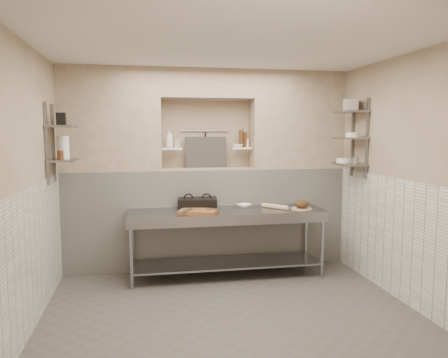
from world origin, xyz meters
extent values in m
cube|color=#4C4843|center=(0.00, 0.00, -0.05)|extent=(4.00, 3.90, 0.10)
cube|color=silver|center=(0.00, 0.00, 2.85)|extent=(4.00, 3.90, 0.10)
cube|color=tan|center=(-2.05, 0.00, 1.40)|extent=(0.10, 3.90, 2.80)
cube|color=tan|center=(2.05, 0.00, 1.40)|extent=(0.10, 3.90, 2.80)
cube|color=tan|center=(0.00, 2.00, 1.40)|extent=(4.00, 0.10, 2.80)
cube|color=tan|center=(0.00, -2.00, 1.40)|extent=(4.00, 0.10, 2.80)
cube|color=white|center=(0.00, 1.75, 0.70)|extent=(4.00, 0.40, 1.40)
cube|color=tan|center=(0.00, 1.75, 1.41)|extent=(1.30, 0.40, 0.02)
cube|color=tan|center=(-1.33, 1.75, 2.10)|extent=(1.35, 0.40, 1.40)
cube|color=tan|center=(1.33, 1.75, 2.10)|extent=(1.35, 0.40, 1.40)
cube|color=tan|center=(0.00, 1.75, 2.60)|extent=(1.30, 0.40, 0.40)
cube|color=white|center=(-1.99, 0.00, 0.70)|extent=(0.02, 3.90, 1.40)
cube|color=white|center=(1.99, 0.00, 0.70)|extent=(0.02, 3.90, 1.40)
cube|color=white|center=(-0.50, 1.75, 1.70)|extent=(0.28, 0.16, 0.02)
cube|color=white|center=(0.50, 1.75, 1.70)|extent=(0.28, 0.16, 0.02)
cylinder|color=gray|center=(0.00, 1.92, 1.95)|extent=(0.70, 0.02, 0.02)
cylinder|color=black|center=(0.00, 1.90, 1.78)|extent=(0.02, 0.02, 0.30)
cube|color=#383330|center=(0.00, 1.85, 1.64)|extent=(0.60, 0.08, 0.45)
cube|color=slate|center=(-1.98, 1.25, 1.80)|extent=(0.03, 0.03, 0.95)
cube|color=slate|center=(-1.98, 0.85, 1.80)|extent=(0.03, 0.03, 0.95)
cube|color=slate|center=(-1.84, 1.05, 1.60)|extent=(0.30, 0.50, 0.02)
cube|color=slate|center=(-1.84, 1.05, 2.00)|extent=(0.30, 0.50, 0.03)
cube|color=slate|center=(1.98, 1.25, 1.85)|extent=(0.03, 0.03, 1.05)
cube|color=slate|center=(1.98, 0.85, 1.85)|extent=(0.03, 0.03, 1.05)
cube|color=slate|center=(1.84, 1.05, 1.50)|extent=(0.30, 0.50, 0.02)
cube|color=slate|center=(1.84, 1.05, 1.85)|extent=(0.30, 0.50, 0.02)
cube|color=slate|center=(1.84, 1.05, 2.20)|extent=(0.30, 0.50, 0.03)
cube|color=gray|center=(0.18, 1.20, 0.88)|extent=(2.60, 0.70, 0.04)
cube|color=gray|center=(0.18, 1.20, 0.18)|extent=(2.45, 0.60, 0.03)
cube|color=gray|center=(0.18, 0.87, 0.82)|extent=(2.60, 0.02, 0.12)
cylinder|color=gray|center=(-1.06, 0.91, 0.43)|extent=(0.04, 0.04, 0.86)
cylinder|color=gray|center=(-1.06, 1.49, 0.43)|extent=(0.04, 0.04, 0.86)
cylinder|color=gray|center=(1.42, 0.91, 0.43)|extent=(0.04, 0.04, 0.86)
cylinder|color=gray|center=(1.42, 1.49, 0.43)|extent=(0.04, 0.04, 0.86)
cube|color=black|center=(-0.18, 1.40, 0.95)|extent=(0.56, 0.44, 0.09)
cube|color=black|center=(-0.18, 1.40, 1.02)|extent=(0.56, 0.44, 0.05)
cube|color=brown|center=(-0.22, 1.05, 0.92)|extent=(0.56, 0.48, 0.04)
cube|color=gray|center=(0.03, 1.06, 0.95)|extent=(0.27, 0.07, 0.01)
cylinder|color=gray|center=(-0.37, 0.97, 0.96)|extent=(0.16, 0.22, 0.02)
imported|color=white|center=(0.46, 1.37, 0.92)|extent=(0.25, 0.25, 0.05)
cylinder|color=tan|center=(0.84, 1.18, 0.93)|extent=(0.31, 0.35, 0.06)
cylinder|color=tan|center=(1.18, 1.08, 0.91)|extent=(0.28, 0.28, 0.02)
ellipsoid|color=#4C2D19|center=(1.18, 1.08, 0.97)|extent=(0.19, 0.19, 0.11)
imported|color=white|center=(-0.53, 1.70, 1.84)|extent=(0.12, 0.12, 0.26)
cube|color=tan|center=(-0.42, 1.78, 1.77)|extent=(0.08, 0.08, 0.12)
imported|color=white|center=(0.45, 1.74, 1.74)|extent=(0.17, 0.17, 0.05)
cylinder|color=#472812|center=(0.56, 1.77, 1.82)|extent=(0.06, 0.06, 0.22)
cylinder|color=#472812|center=(0.50, 1.75, 1.84)|extent=(0.06, 0.06, 0.25)
cylinder|color=white|center=(0.59, 1.79, 1.77)|extent=(0.07, 0.07, 0.12)
cylinder|color=white|center=(-1.84, 1.10, 1.75)|extent=(0.14, 0.14, 0.27)
cylinder|color=#472812|center=(-1.84, 0.89, 1.67)|extent=(0.07, 0.07, 0.11)
cube|color=black|center=(-1.84, 1.04, 2.09)|extent=(0.11, 0.11, 0.15)
cylinder|color=white|center=(1.84, 1.21, 1.54)|extent=(0.21, 0.21, 0.06)
cylinder|color=gray|center=(1.84, 0.89, 1.56)|extent=(0.09, 0.09, 0.09)
cylinder|color=white|center=(1.84, 0.98, 1.89)|extent=(0.17, 0.17, 0.06)
cube|color=gray|center=(1.84, 1.08, 2.29)|extent=(0.28, 0.30, 0.15)
camera|label=1|loc=(-0.90, -4.41, 1.93)|focal=35.00mm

